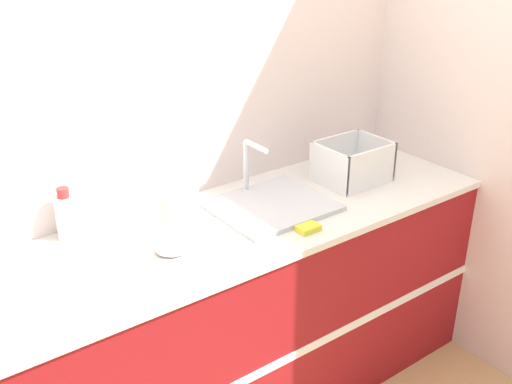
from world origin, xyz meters
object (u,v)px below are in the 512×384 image
at_px(bottle_white_spray, 66,216).
at_px(sink, 271,203).
at_px(dish_rack, 352,166).
at_px(paper_towel_roll, 170,220).

bearing_deg(bottle_white_spray, sink, -17.82).
relative_size(dish_rack, bottle_white_spray, 1.50).
bearing_deg(paper_towel_roll, sink, 8.54).
distance_m(sink, paper_towel_roll, 0.53).
bearing_deg(paper_towel_roll, dish_rack, 4.56).
bearing_deg(sink, bottle_white_spray, 162.18).
relative_size(paper_towel_roll, dish_rack, 0.81).
bearing_deg(dish_rack, paper_towel_roll, -175.44).
relative_size(sink, paper_towel_roll, 1.90).
relative_size(paper_towel_roll, bottle_white_spray, 1.22).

